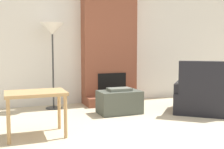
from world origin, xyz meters
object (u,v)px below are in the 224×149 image
at_px(armchair, 202,98).
at_px(ottoman, 119,102).
at_px(side_table, 36,98).
at_px(floor_lamp_left, 52,33).

bearing_deg(armchair, ottoman, 20.30).
xyz_separation_m(ottoman, side_table, (-1.48, -0.80, 0.29)).
xyz_separation_m(armchair, floor_lamp_left, (-2.35, 1.31, 1.14)).
height_order(ottoman, floor_lamp_left, floor_lamp_left).
distance_m(side_table, floor_lamp_left, 1.91).
bearing_deg(side_table, armchair, 6.04).
bearing_deg(ottoman, armchair, -20.20).
xyz_separation_m(side_table, floor_lamp_left, (0.48, 1.61, 0.91)).
bearing_deg(ottoman, side_table, -151.74).
bearing_deg(side_table, ottoman, 28.26).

